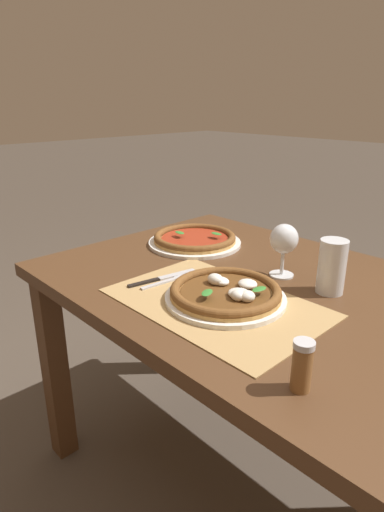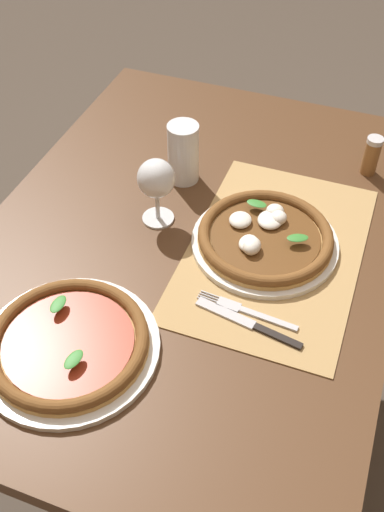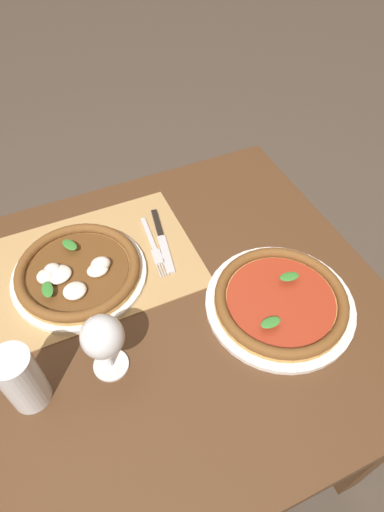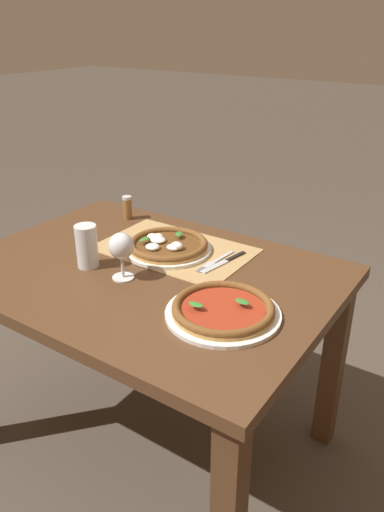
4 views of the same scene
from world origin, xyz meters
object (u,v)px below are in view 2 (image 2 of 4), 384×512
at_px(knife, 248,323).
at_px(pizza_far, 69,343).
at_px(pint_glass, 183,154).
at_px(pizza_near, 265,237).
at_px(wine_glass, 156,181).
at_px(fork, 246,311).
at_px(pepper_shaker, 371,155).

bearing_deg(knife, pizza_far, 120.15).
height_order(pizza_far, pint_glass, pint_glass).
relative_size(pizza_near, pint_glass, 2.12).
relative_size(wine_glass, pint_glass, 1.07).
height_order(wine_glass, fork, wine_glass).
bearing_deg(knife, wine_glass, 51.57).
bearing_deg(pepper_shaker, pizza_near, 153.15).
relative_size(pizza_far, pepper_shaker, 3.34).
bearing_deg(pizza_far, pizza_near, -33.87).
height_order(wine_glass, pint_glass, wine_glass).
bearing_deg(knife, pint_glass, 36.15).
distance_m(pint_glass, pepper_shaker, 0.44).
distance_m(pizza_far, knife, 0.33).
xyz_separation_m(pizza_near, knife, (-0.21, -0.03, -0.02)).
height_order(pizza_near, fork, pizza_near).
relative_size(wine_glass, pepper_shaker, 1.60).
distance_m(pizza_near, pizza_far, 0.46).
bearing_deg(pepper_shaker, fork, 163.97).
distance_m(wine_glass, pepper_shaker, 0.52).
xyz_separation_m(pint_glass, pepper_shaker, (0.17, -0.40, -0.02)).
height_order(pizza_far, wine_glass, wine_glass).
xyz_separation_m(pizza_far, knife, (0.16, -0.28, -0.01)).
xyz_separation_m(fork, knife, (-0.03, -0.01, 0.00)).
bearing_deg(knife, pizza_near, 7.57).
xyz_separation_m(pizza_near, fork, (-0.19, -0.02, -0.02)).
relative_size(pizza_far, knife, 1.51).
bearing_deg(pizza_far, pepper_shaker, -30.75).
height_order(pizza_near, pepper_shaker, pepper_shaker).
distance_m(pizza_near, knife, 0.22).
relative_size(knife, pepper_shaker, 2.21).
distance_m(pizza_near, pepper_shaker, 0.37).
bearing_deg(fork, pepper_shaker, -16.03).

